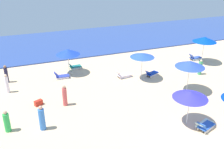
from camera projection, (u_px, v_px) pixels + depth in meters
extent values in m
cube|color=#2E4993|center=(85.00, 41.00, 33.98)|extent=(60.00, 12.16, 0.12)
cylinder|color=silver|center=(188.00, 79.00, 20.78)|extent=(0.05, 0.05, 2.18)
cone|color=#2E4DB4|center=(190.00, 64.00, 20.22)|extent=(2.35, 2.35, 0.50)
cylinder|color=silver|center=(69.00, 64.00, 24.10)|extent=(0.05, 0.05, 1.92)
cone|color=#1C3FB9|center=(68.00, 52.00, 23.60)|extent=(2.22, 2.22, 0.52)
cube|color=silver|center=(63.00, 78.00, 23.29)|extent=(1.08, 0.10, 0.19)
cube|color=silver|center=(62.00, 76.00, 23.73)|extent=(1.08, 0.10, 0.19)
cube|color=#303FAE|center=(63.00, 76.00, 23.46)|extent=(1.23, 0.66, 0.06)
cube|color=#303FAE|center=(56.00, 74.00, 23.21)|extent=(0.43, 0.59, 0.47)
cube|color=silver|center=(77.00, 68.00, 25.37)|extent=(1.00, 0.11, 0.18)
cube|color=silver|center=(75.00, 66.00, 25.84)|extent=(1.00, 0.11, 0.18)
cube|color=#1D726D|center=(76.00, 66.00, 25.55)|extent=(1.16, 0.75, 0.06)
cube|color=#1D726D|center=(71.00, 65.00, 25.27)|extent=(0.45, 0.67, 0.45)
cylinder|color=silver|center=(203.00, 52.00, 26.58)|extent=(0.05, 0.05, 2.29)
cone|color=#053ECB|center=(205.00, 39.00, 26.00)|extent=(2.39, 2.39, 0.50)
cube|color=silver|center=(197.00, 59.00, 27.61)|extent=(1.13, 0.06, 0.20)
cube|color=silver|center=(194.00, 58.00, 28.04)|extent=(1.13, 0.06, 0.20)
cube|color=#3753A9|center=(196.00, 58.00, 27.77)|extent=(1.26, 0.63, 0.06)
cube|color=#3753A9|center=(192.00, 56.00, 27.48)|extent=(0.39, 0.58, 0.50)
cylinder|color=silver|center=(142.00, 68.00, 22.97)|extent=(0.05, 0.05, 2.11)
cone|color=blue|center=(142.00, 55.00, 22.46)|extent=(2.17, 2.17, 0.36)
cube|color=silver|center=(154.00, 75.00, 23.82)|extent=(1.04, 0.45, 0.23)
cube|color=silver|center=(150.00, 74.00, 24.15)|extent=(1.04, 0.45, 0.23)
cube|color=#173BB2|center=(152.00, 73.00, 23.93)|extent=(1.35, 0.98, 0.06)
cube|color=#173BB2|center=(148.00, 73.00, 23.50)|extent=(0.52, 0.63, 0.40)
cube|color=silver|center=(126.00, 77.00, 23.50)|extent=(1.19, 0.16, 0.21)
cube|color=silver|center=(123.00, 75.00, 23.93)|extent=(1.19, 0.16, 0.21)
cube|color=silver|center=(125.00, 75.00, 23.66)|extent=(1.38, 0.76, 0.06)
cube|color=silver|center=(119.00, 74.00, 23.31)|extent=(0.40, 0.62, 0.49)
cylinder|color=silver|center=(188.00, 111.00, 16.66)|extent=(0.05, 0.05, 1.95)
cone|color=#3733DE|center=(190.00, 95.00, 16.17)|extent=(2.24, 2.24, 0.44)
cube|color=silver|center=(210.00, 130.00, 16.27)|extent=(1.05, 0.40, 0.24)
cube|color=silver|center=(202.00, 126.00, 16.62)|extent=(1.05, 0.40, 0.24)
cube|color=blue|center=(206.00, 126.00, 16.38)|extent=(1.35, 0.97, 0.06)
cube|color=blue|center=(202.00, 126.00, 15.96)|extent=(0.48, 0.64, 0.49)
cube|color=silver|center=(208.00, 127.00, 16.52)|extent=(1.15, 0.47, 0.19)
cube|color=silver|center=(201.00, 124.00, 16.84)|extent=(1.15, 0.47, 0.19)
cube|color=silver|center=(205.00, 124.00, 16.63)|extent=(1.47, 1.01, 0.06)
cube|color=silver|center=(200.00, 125.00, 16.17)|extent=(0.54, 0.64, 0.40)
cylinder|color=green|center=(7.00, 123.00, 16.06)|extent=(0.43, 0.43, 1.27)
sphere|color=tan|center=(5.00, 112.00, 15.75)|extent=(0.24, 0.24, 0.24)
cylinder|color=#45A76A|center=(200.00, 68.00, 24.05)|extent=(0.36, 0.36, 1.27)
sphere|color=beige|center=(201.00, 61.00, 23.75)|extent=(0.22, 0.22, 0.22)
cylinder|color=#23213C|center=(6.00, 75.00, 22.47)|extent=(0.41, 0.41, 1.39)
sphere|color=#91684C|center=(5.00, 67.00, 22.13)|extent=(0.25, 0.25, 0.25)
cylinder|color=#D25454|center=(65.00, 97.00, 18.92)|extent=(0.43, 0.43, 1.42)
sphere|color=tan|center=(64.00, 87.00, 18.58)|extent=(0.23, 0.23, 0.23)
cylinder|color=white|center=(7.00, 85.00, 20.76)|extent=(0.35, 0.35, 1.39)
sphere|color=beige|center=(5.00, 76.00, 20.43)|extent=(0.23, 0.23, 0.23)
cylinder|color=#3A7BD9|center=(42.00, 119.00, 16.21)|extent=(0.55, 0.55, 1.48)
sphere|color=tan|center=(40.00, 108.00, 15.86)|extent=(0.25, 0.25, 0.25)
cube|color=red|center=(39.00, 103.00, 19.13)|extent=(0.66, 0.52, 0.40)
sphere|color=#2B98D3|center=(180.00, 66.00, 25.62)|extent=(0.38, 0.38, 0.38)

